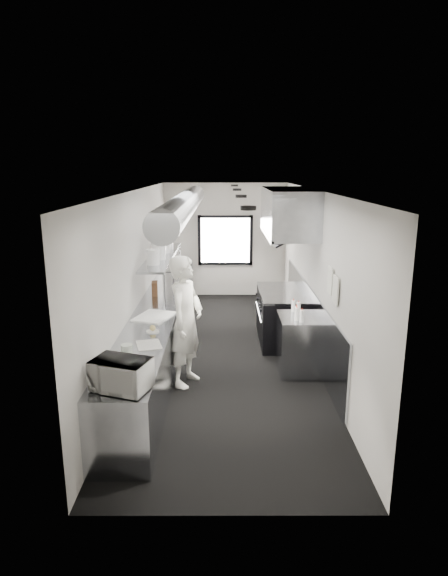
{
  "coord_description": "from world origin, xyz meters",
  "views": [
    {
      "loc": [
        -0.05,
        -7.82,
        3.17
      ],
      "look_at": [
        -0.04,
        -0.2,
        1.24
      ],
      "focal_mm": 29.89,
      "sensor_mm": 36.0,
      "label": 1
    }
  ],
  "objects_px": {
    "bottle_station": "(299,344)",
    "cutting_board": "(154,316)",
    "plate_stack_d": "(167,240)",
    "squeeze_bottle_a": "(302,316)",
    "deli_tub_b": "(127,349)",
    "plate_stack_a": "(153,257)",
    "knife_block": "(155,289)",
    "squeeze_bottle_b": "(297,314)",
    "small_plate": "(153,331)",
    "line_cook": "(186,321)",
    "microwave": "(121,375)",
    "squeeze_bottle_c": "(296,312)",
    "plate_stack_b": "(159,250)",
    "deli_tub_a": "(113,365)",
    "pass_shelf": "(162,257)",
    "squeeze_bottle_d": "(298,308)",
    "plate_stack_c": "(164,244)",
    "squeeze_bottle_e": "(293,306)",
    "far_work_table": "(177,285)",
    "range": "(282,316)",
    "exhaust_hood": "(288,212)",
    "prep_counter": "(156,340)"
  },
  "relations": [
    {
      "from": "deli_tub_a",
      "to": "squeeze_bottle_a",
      "type": "bearing_deg",
      "value": 34.84
    },
    {
      "from": "squeeze_bottle_c",
      "to": "squeeze_bottle_e",
      "type": "relative_size",
      "value": 0.9
    },
    {
      "from": "plate_stack_d",
      "to": "squeeze_bottle_a",
      "type": "xyz_separation_m",
      "value": [
        2.3,
        -2.63,
        -0.75
      ]
    },
    {
      "from": "microwave",
      "to": "cutting_board",
      "type": "bearing_deg",
      "value": 108.88
    },
    {
      "from": "cutting_board",
      "to": "microwave",
      "type": "bearing_deg",
      "value": -89.71
    },
    {
      "from": "exhaust_hood",
      "to": "squeeze_bottle_e",
      "type": "bearing_deg",
      "value": -90.97
    },
    {
      "from": "far_work_table",
      "to": "deli_tub_b",
      "type": "distance_m",
      "value": 5.4
    },
    {
      "from": "knife_block",
      "to": "pass_shelf",
      "type": "bearing_deg",
      "value": 68.05
    },
    {
      "from": "squeeze_bottle_c",
      "to": "exhaust_hood",
      "type": "bearing_deg",
      "value": 89.58
    },
    {
      "from": "squeeze_bottle_a",
      "to": "line_cook",
      "type": "bearing_deg",
      "value": -173.99
    },
    {
      "from": "prep_counter",
      "to": "squeeze_bottle_d",
      "type": "relative_size",
      "value": 30.14
    },
    {
      "from": "deli_tub_b",
      "to": "range",
      "type": "bearing_deg",
      "value": 51.37
    },
    {
      "from": "plate_stack_d",
      "to": "squeeze_bottle_c",
      "type": "distance_m",
      "value": 3.36
    },
    {
      "from": "squeeze_bottle_d",
      "to": "knife_block",
      "type": "bearing_deg",
      "value": 154.29
    },
    {
      "from": "cutting_board",
      "to": "squeeze_bottle_a",
      "type": "height_order",
      "value": "squeeze_bottle_a"
    },
    {
      "from": "bottle_station",
      "to": "cutting_board",
      "type": "bearing_deg",
      "value": -179.78
    },
    {
      "from": "cutting_board",
      "to": "plate_stack_b",
      "type": "bearing_deg",
      "value": 92.89
    },
    {
      "from": "plate_stack_c",
      "to": "plate_stack_d",
      "type": "xyz_separation_m",
      "value": [
        0.01,
        0.4,
        0.01
      ]
    },
    {
      "from": "deli_tub_b",
      "to": "small_plate",
      "type": "xyz_separation_m",
      "value": [
        0.21,
        0.79,
        -0.05
      ]
    },
    {
      "from": "line_cook",
      "to": "plate_stack_d",
      "type": "bearing_deg",
      "value": 32.8
    },
    {
      "from": "prep_counter",
      "to": "line_cook",
      "type": "relative_size",
      "value": 3.08
    },
    {
      "from": "deli_tub_b",
      "to": "plate_stack_a",
      "type": "relative_size",
      "value": 0.58
    },
    {
      "from": "bottle_station",
      "to": "squeeze_bottle_c",
      "type": "xyz_separation_m",
      "value": [
        -0.06,
        0.0,
        0.53
      ]
    },
    {
      "from": "line_cook",
      "to": "plate_stack_b",
      "type": "distance_m",
      "value": 1.97
    },
    {
      "from": "bottle_station",
      "to": "squeeze_bottle_b",
      "type": "bearing_deg",
      "value": -116.01
    },
    {
      "from": "pass_shelf",
      "to": "plate_stack_d",
      "type": "relative_size",
      "value": 8.38
    },
    {
      "from": "pass_shelf",
      "to": "bottle_station",
      "type": "relative_size",
      "value": 3.33
    },
    {
      "from": "knife_block",
      "to": "squeeze_bottle_a",
      "type": "xyz_separation_m",
      "value": [
        2.42,
        -1.56,
        -0.03
      ]
    },
    {
      "from": "squeeze_bottle_a",
      "to": "plate_stack_c",
      "type": "bearing_deg",
      "value": 135.96
    },
    {
      "from": "knife_block",
      "to": "squeeze_bottle_b",
      "type": "height_order",
      "value": "knife_block"
    },
    {
      "from": "squeeze_bottle_c",
      "to": "squeeze_bottle_e",
      "type": "height_order",
      "value": "squeeze_bottle_e"
    },
    {
      "from": "small_plate",
      "to": "squeeze_bottle_b",
      "type": "height_order",
      "value": "squeeze_bottle_b"
    },
    {
      "from": "small_plate",
      "to": "cutting_board",
      "type": "distance_m",
      "value": 0.69
    },
    {
      "from": "squeeze_bottle_a",
      "to": "squeeze_bottle_b",
      "type": "bearing_deg",
      "value": 125.47
    },
    {
      "from": "squeeze_bottle_c",
      "to": "deli_tub_b",
      "type": "bearing_deg",
      "value": -147.72
    },
    {
      "from": "pass_shelf",
      "to": "exhaust_hood",
      "type": "bearing_deg",
      "value": -7.47
    },
    {
      "from": "deli_tub_a",
      "to": "knife_block",
      "type": "relative_size",
      "value": 0.55
    },
    {
      "from": "small_plate",
      "to": "plate_stack_a",
      "type": "bearing_deg",
      "value": 96.69
    },
    {
      "from": "exhaust_hood",
      "to": "deli_tub_b",
      "type": "distance_m",
      "value": 3.99
    },
    {
      "from": "plate_stack_d",
      "to": "squeeze_bottle_d",
      "type": "distance_m",
      "value": 3.31
    },
    {
      "from": "range",
      "to": "line_cook",
      "type": "bearing_deg",
      "value": -131.69
    },
    {
      "from": "plate_stack_a",
      "to": "deli_tub_a",
      "type": "bearing_deg",
      "value": -92.13
    },
    {
      "from": "deli_tub_b",
      "to": "squeeze_bottle_c",
      "type": "height_order",
      "value": "squeeze_bottle_c"
    },
    {
      "from": "microwave",
      "to": "deli_tub_a",
      "type": "xyz_separation_m",
      "value": [
        -0.21,
        0.52,
        -0.11
      ]
    },
    {
      "from": "far_work_table",
      "to": "microwave",
      "type": "height_order",
      "value": "microwave"
    },
    {
      "from": "deli_tub_b",
      "to": "plate_stack_d",
      "type": "height_order",
      "value": "plate_stack_d"
    },
    {
      "from": "bottle_station",
      "to": "plate_stack_a",
      "type": "distance_m",
      "value": 2.8
    },
    {
      "from": "line_cook",
      "to": "plate_stack_b",
      "type": "bearing_deg",
      "value": 40.57
    },
    {
      "from": "microwave",
      "to": "squeeze_bottle_c",
      "type": "height_order",
      "value": "microwave"
    },
    {
      "from": "deli_tub_a",
      "to": "plate_stack_c",
      "type": "height_order",
      "value": "plate_stack_c"
    }
  ]
}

